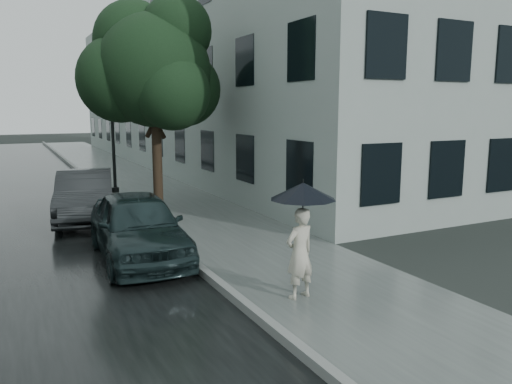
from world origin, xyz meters
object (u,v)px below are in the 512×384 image
street_tree (153,69)px  pedestrian (300,253)px  lamp_post (108,111)px  car_far (85,195)px  car_near (138,226)px

street_tree → pedestrian: bearing=-89.6°
street_tree → lamp_post: (-0.68, 3.96, -1.29)m
pedestrian → lamp_post: lamp_post is taller
street_tree → car_far: 4.31m
pedestrian → lamp_post: size_ratio=0.29×
pedestrian → street_tree: (-0.06, 8.42, 3.56)m
pedestrian → car_near: size_ratio=0.37×
pedestrian → street_tree: 9.14m
pedestrian → car_near: 3.92m
street_tree → car_near: bearing=-110.0°
pedestrian → car_near: pedestrian is taller
car_near → car_far: (-0.43, 4.46, -0.01)m
pedestrian → street_tree: bearing=-101.3°
street_tree → car_near: (-1.82, -4.99, -3.63)m
car_near → car_far: size_ratio=0.98×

